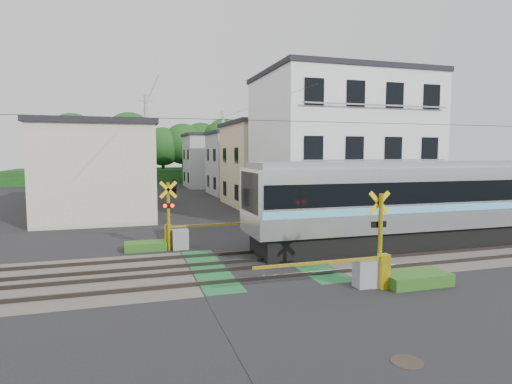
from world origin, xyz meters
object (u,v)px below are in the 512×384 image
object	(u,v)px
crossing_signal_far	(178,233)
manhole_cover	(407,362)
apartment_block	(340,147)
pedestrian	(174,187)
crossing_signal_near	(369,266)

from	to	relation	value
crossing_signal_far	manhole_cover	bearing A→B (deg)	-74.68
apartment_block	manhole_cover	bearing A→B (deg)	-113.88
pedestrian	apartment_block	bearing A→B (deg)	107.82
crossing_signal_near	crossing_signal_far	bearing A→B (deg)	125.29
crossing_signal_far	apartment_block	xyz separation A→B (m)	(11.09, 5.84, 3.94)
apartment_block	manhole_cover	world-z (taller)	apartment_block
crossing_signal_far	apartment_block	bearing A→B (deg)	27.78
crossing_signal_far	pedestrian	xyz separation A→B (m)	(2.41, 24.07, 0.19)
crossing_signal_near	apartment_block	size ratio (longest dim) A/B	0.46
pedestrian	manhole_cover	world-z (taller)	pedestrian
crossing_signal_far	apartment_block	world-z (taller)	apartment_block
crossing_signal_near	crossing_signal_far	size ratio (longest dim) A/B	1.00
crossing_signal_near	apartment_block	world-z (taller)	apartment_block
crossing_signal_near	apartment_block	xyz separation A→B (m)	(5.91, 13.15, 3.94)
crossing_signal_near	crossing_signal_far	distance (m)	8.95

